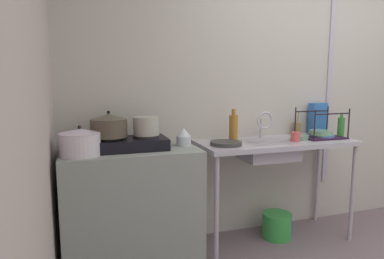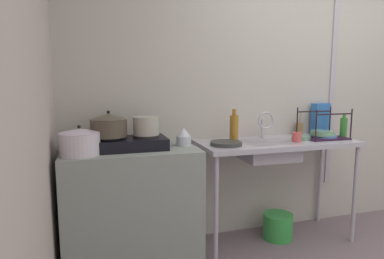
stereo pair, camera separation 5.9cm
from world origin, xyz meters
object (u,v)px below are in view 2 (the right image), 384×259
at_px(pot_on_left_burner, 109,125).
at_px(pot_on_right_burner, 146,126).
at_px(cereal_box, 320,119).
at_px(stove, 128,143).
at_px(bottle_by_rack, 344,127).
at_px(faucet, 265,122).
at_px(utensil_jar, 299,129).
at_px(percolator, 184,137).
at_px(sink_basin, 269,151).
at_px(bucket_on_floor, 278,226).
at_px(small_bowl_on_drainboard, 301,138).
at_px(cup_by_rack, 297,137).
at_px(pot_beside_stove, 80,142).
at_px(dish_rack, 323,134).
at_px(frying_pan, 226,143).
at_px(bottle_by_sink, 234,128).

distance_m(pot_on_left_burner, pot_on_right_burner, 0.27).
bearing_deg(pot_on_left_burner, cereal_box, 6.11).
height_order(stove, bottle_by_rack, bottle_by_rack).
xyz_separation_m(faucet, utensil_jar, (0.42, 0.11, -0.09)).
bearing_deg(percolator, sink_basin, -3.78).
bearing_deg(bucket_on_floor, small_bowl_on_drainboard, -7.88).
distance_m(pot_on_left_burner, faucet, 1.33).
distance_m(cup_by_rack, utensil_jar, 0.37).
xyz_separation_m(stove, pot_on_left_burner, (-0.14, 0.00, 0.14)).
bearing_deg(sink_basin, small_bowl_on_drainboard, 3.06).
height_order(percolator, bottle_by_rack, bottle_by_rack).
bearing_deg(stove, cereal_box, 6.56).
bearing_deg(pot_on_right_burner, sink_basin, -1.56).
xyz_separation_m(cup_by_rack, bottle_by_rack, (0.52, 0.06, 0.05)).
bearing_deg(cup_by_rack, pot_on_left_burner, 176.96).
bearing_deg(pot_on_right_burner, bucket_on_floor, 0.73).
bearing_deg(pot_on_right_burner, bottle_by_rack, -0.82).
distance_m(pot_beside_stove, sink_basin, 1.51).
bearing_deg(bottle_by_rack, pot_on_right_burner, 179.18).
bearing_deg(utensil_jar, bottle_by_rack, -39.32).
distance_m(cup_by_rack, bottle_by_rack, 0.53).
relative_size(cereal_box, utensil_jar, 1.40).
bearing_deg(bottle_by_rack, utensil_jar, 140.68).
bearing_deg(utensil_jar, dish_rack, -67.38).
height_order(sink_basin, dish_rack, dish_rack).
bearing_deg(cup_by_rack, utensil_jar, 52.48).
xyz_separation_m(frying_pan, cup_by_rack, (0.63, -0.02, 0.02)).
distance_m(bottle_by_sink, cereal_box, 0.97).
xyz_separation_m(sink_basin, cup_by_rack, (0.23, -0.05, 0.11)).
relative_size(frying_pan, bottle_by_rack, 1.20).
bearing_deg(cereal_box, pot_beside_stove, -178.18).
bearing_deg(bottle_by_rack, cup_by_rack, -173.90).
relative_size(stove, cereal_box, 1.92).
height_order(faucet, bottle_by_sink, bottle_by_sink).
relative_size(pot_on_left_burner, cup_by_rack, 3.37).
bearing_deg(bottle_by_sink, stove, -175.34).
bearing_deg(pot_on_right_burner, dish_rack, -0.27).
relative_size(pot_on_left_burner, dish_rack, 0.71).
relative_size(bottle_by_sink, bottle_by_rack, 1.30).
xyz_separation_m(pot_on_right_burner, percolator, (0.30, 0.02, -0.10)).
xyz_separation_m(pot_on_right_burner, pot_beside_stove, (-0.47, -0.10, -0.08)).
relative_size(faucet, bottle_by_rack, 1.15).
bearing_deg(cup_by_rack, sink_basin, 166.86).
bearing_deg(frying_pan, bucket_on_floor, 8.31).
height_order(percolator, utensil_jar, utensil_jar).
bearing_deg(bottle_by_sink, small_bowl_on_drainboard, -7.84).
distance_m(faucet, dish_rack, 0.54).
bearing_deg(percolator, pot_on_right_burner, -176.09).
relative_size(dish_rack, bottle_by_sink, 1.38).
bearing_deg(small_bowl_on_drainboard, pot_beside_stove, -177.19).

